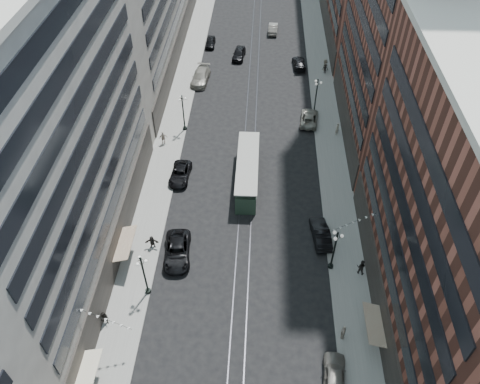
% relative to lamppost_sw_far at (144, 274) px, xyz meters
% --- Properties ---
extents(ground, '(220.00, 220.00, 0.00)m').
position_rel_lamppost_sw_far_xyz_m(ground, '(9.20, 32.00, -3.10)').
color(ground, black).
rests_on(ground, ground).
extents(sidewalk_west, '(4.00, 180.00, 0.15)m').
position_rel_lamppost_sw_far_xyz_m(sidewalk_west, '(-1.80, 42.00, -3.02)').
color(sidewalk_west, gray).
rests_on(sidewalk_west, ground).
extents(sidewalk_east, '(4.00, 180.00, 0.15)m').
position_rel_lamppost_sw_far_xyz_m(sidewalk_east, '(20.20, 42.00, -3.02)').
color(sidewalk_east, gray).
rests_on(sidewalk_east, ground).
extents(rail_west, '(0.12, 180.00, 0.02)m').
position_rel_lamppost_sw_far_xyz_m(rail_west, '(8.50, 42.00, -3.09)').
color(rail_west, '#2D2D33').
rests_on(rail_west, ground).
extents(rail_east, '(0.12, 180.00, 0.02)m').
position_rel_lamppost_sw_far_xyz_m(rail_east, '(9.90, 42.00, -3.09)').
color(rail_east, '#2D2D33').
rests_on(rail_east, ground).
extents(building_west_mid, '(8.00, 36.00, 28.00)m').
position_rel_lamppost_sw_far_xyz_m(building_west_mid, '(-7.80, 5.00, 10.90)').
color(building_west_mid, '#ADA699').
rests_on(building_west_mid, ground).
extents(building_east_mid, '(8.00, 30.00, 24.00)m').
position_rel_lamppost_sw_far_xyz_m(building_east_mid, '(26.20, -0.00, 8.90)').
color(building_east_mid, brown).
rests_on(building_east_mid, ground).
extents(lamppost_sw_far, '(1.03, 1.14, 5.52)m').
position_rel_lamppost_sw_far_xyz_m(lamppost_sw_far, '(0.00, 0.00, 0.00)').
color(lamppost_sw_far, black).
rests_on(lamppost_sw_far, sidewalk_west).
extents(lamppost_sw_mid, '(1.03, 1.14, 5.52)m').
position_rel_lamppost_sw_far_xyz_m(lamppost_sw_mid, '(0.00, 27.00, 0.00)').
color(lamppost_sw_mid, black).
rests_on(lamppost_sw_mid, sidewalk_west).
extents(lamppost_se_far, '(1.03, 1.14, 5.52)m').
position_rel_lamppost_sw_far_xyz_m(lamppost_se_far, '(18.40, 4.00, 0.00)').
color(lamppost_se_far, black).
rests_on(lamppost_se_far, sidewalk_east).
extents(lamppost_se_mid, '(1.03, 1.14, 5.52)m').
position_rel_lamppost_sw_far_xyz_m(lamppost_se_mid, '(18.40, 32.00, 0.00)').
color(lamppost_se_mid, black).
rests_on(lamppost_se_mid, sidewalk_east).
extents(streetcar, '(2.59, 11.71, 3.24)m').
position_rel_lamppost_sw_far_xyz_m(streetcar, '(9.20, 16.82, -1.60)').
color(streetcar, '#253B2C').
rests_on(streetcar, ground).
extents(car_2, '(3.20, 6.05, 1.62)m').
position_rel_lamppost_sw_far_xyz_m(car_2, '(2.26, 4.74, -2.29)').
color(car_2, black).
rests_on(car_2, ground).
extents(car_4, '(2.45, 4.92, 1.61)m').
position_rel_lamppost_sw_far_xyz_m(car_4, '(17.60, -8.04, -2.29)').
color(car_4, '#68645D').
rests_on(car_4, ground).
extents(pedestrian_2, '(0.88, 0.54, 1.74)m').
position_rel_lamppost_sw_far_xyz_m(pedestrian_2, '(-3.30, -3.65, -2.08)').
color(pedestrian_2, black).
rests_on(pedestrian_2, sidewalk_west).
extents(pedestrian_4, '(0.77, 1.15, 1.80)m').
position_rel_lamppost_sw_far_xyz_m(pedestrian_4, '(18.74, -3.97, -2.05)').
color(pedestrian_4, '#B7A997').
rests_on(pedestrian_4, sidewalk_east).
extents(car_7, '(2.55, 5.09, 1.38)m').
position_rel_lamppost_sw_far_xyz_m(car_7, '(0.80, 16.97, -2.40)').
color(car_7, black).
rests_on(car_7, ground).
extents(car_8, '(2.99, 6.25, 1.76)m').
position_rel_lamppost_sw_far_xyz_m(car_8, '(0.80, 39.95, -2.22)').
color(car_8, gray).
rests_on(car_8, ground).
extents(car_9, '(1.65, 4.08, 1.39)m').
position_rel_lamppost_sw_far_xyz_m(car_9, '(1.19, 52.09, -2.40)').
color(car_9, black).
rests_on(car_9, ground).
extents(car_10, '(2.31, 5.04, 1.60)m').
position_rel_lamppost_sw_far_xyz_m(car_10, '(17.60, 7.95, -2.29)').
color(car_10, black).
rests_on(car_10, ground).
extents(car_11, '(2.98, 5.37, 1.42)m').
position_rel_lamppost_sw_far_xyz_m(car_11, '(17.53, 29.74, -2.39)').
color(car_11, gray).
rests_on(car_11, ground).
extents(car_12, '(2.33, 5.02, 1.42)m').
position_rel_lamppost_sw_far_xyz_m(car_12, '(16.71, 45.42, -2.39)').
color(car_12, black).
rests_on(car_12, ground).
extents(car_13, '(2.40, 4.90, 1.61)m').
position_rel_lamppost_sw_far_xyz_m(car_13, '(6.51, 47.96, -2.29)').
color(car_13, black).
rests_on(car_13, ground).
extents(car_14, '(1.88, 4.78, 1.55)m').
position_rel_lamppost_sw_far_xyz_m(car_14, '(12.36, 58.04, -2.32)').
color(car_14, slate).
rests_on(car_14, ground).
extents(pedestrian_5, '(1.49, 0.49, 1.59)m').
position_rel_lamppost_sw_far_xyz_m(pedestrian_5, '(-0.60, 5.74, -2.15)').
color(pedestrian_5, black).
rests_on(pedestrian_5, sidewalk_west).
extents(pedestrian_6, '(1.20, 0.81, 1.88)m').
position_rel_lamppost_sw_far_xyz_m(pedestrian_6, '(-2.41, 23.64, -2.01)').
color(pedestrian_6, '#AC9E8F').
rests_on(pedestrian_6, sidewalk_west).
extents(pedestrian_7, '(1.04, 0.81, 1.90)m').
position_rel_lamppost_sw_far_xyz_m(pedestrian_7, '(21.32, 3.44, -2.00)').
color(pedestrian_7, black).
rests_on(pedestrian_7, sidewalk_east).
extents(pedestrian_8, '(0.80, 0.75, 1.84)m').
position_rel_lamppost_sw_far_xyz_m(pedestrian_8, '(21.18, 26.90, -2.03)').
color(pedestrian_8, '#A49A88').
rests_on(pedestrian_8, sidewalk_east).
extents(pedestrian_9, '(1.06, 0.61, 1.55)m').
position_rel_lamppost_sw_far_xyz_m(pedestrian_9, '(20.88, 43.43, -2.17)').
color(pedestrian_9, black).
rests_on(pedestrian_9, sidewalk_east).
extents(pedestrian_extra_0, '(1.20, 1.83, 1.91)m').
position_rel_lamppost_sw_far_xyz_m(pedestrian_extra_0, '(20.90, 44.43, -1.99)').
color(pedestrian_extra_0, '#B2AB93').
rests_on(pedestrian_extra_0, sidewalk_east).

